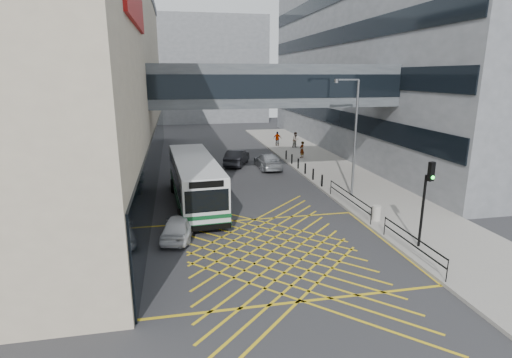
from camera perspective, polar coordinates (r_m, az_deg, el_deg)
ground at (r=19.64m, az=2.34°, el=-10.30°), size 120.00×120.00×0.00m
building_right at (r=50.05m, az=23.94°, el=15.47°), size 24.09×44.00×20.00m
building_far at (r=77.31m, az=-10.02°, el=15.04°), size 28.00×16.00×18.00m
skybridge at (r=30.18m, az=2.66°, el=13.19°), size 20.00×4.10×3.00m
pavement at (r=35.86m, az=10.70°, el=1.21°), size 6.00×54.00×0.16m
box_junction at (r=19.64m, az=2.34°, el=-10.29°), size 12.00×9.00×0.01m
bus at (r=26.26m, az=-8.75°, el=-0.10°), size 3.29×11.22×3.10m
car_white at (r=21.35m, az=-10.95°, el=-6.62°), size 2.39×4.21×1.26m
car_dark at (r=37.58m, az=-2.76°, el=3.10°), size 3.44×5.07×1.48m
car_silver at (r=36.20m, az=1.73°, el=2.64°), size 1.98×4.67×1.45m
traffic_light at (r=20.40m, az=23.20°, el=-1.77°), size 0.34×0.51×4.26m
street_lamp at (r=27.44m, az=13.70°, el=6.64°), size 1.79×0.31×7.86m
litter_bin at (r=24.01m, az=16.83°, el=-4.66°), size 0.50×0.50×0.87m
kerb_railings at (r=22.96m, az=16.42°, el=-4.77°), size 0.05×12.54×1.00m
bollards at (r=34.81m, az=6.54°, el=1.86°), size 0.14×10.14×0.90m
pedestrian_a at (r=40.41m, az=6.58°, el=4.20°), size 0.81×0.78×1.65m
pedestrian_b at (r=46.05m, az=5.69°, el=5.58°), size 0.99×0.83×1.76m
pedestrian_c at (r=47.07m, az=3.07°, el=5.77°), size 1.08×0.76×1.66m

